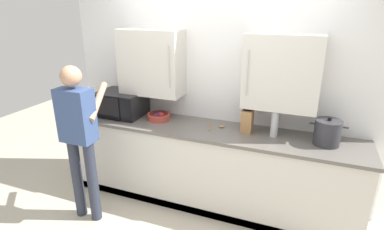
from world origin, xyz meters
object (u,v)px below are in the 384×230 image
at_px(knife_block, 247,121).
at_px(microwave_oven, 120,103).
at_px(person_figure, 79,132).
at_px(wooden_spoon, 216,127).
at_px(stock_pot, 327,132).
at_px(thermos_flask, 275,122).
at_px(fruit_bowl, 159,116).

bearing_deg(knife_block, microwave_oven, -179.05).
height_order(microwave_oven, person_figure, person_figure).
bearing_deg(microwave_oven, wooden_spoon, 1.27).
distance_m(stock_pot, person_figure, 2.42).
bearing_deg(wooden_spoon, microwave_oven, -178.73).
relative_size(microwave_oven, thermos_flask, 1.67).
xyz_separation_m(fruit_bowl, thermos_flask, (1.31, -0.01, 0.12)).
relative_size(wooden_spoon, fruit_bowl, 0.79).
height_order(wooden_spoon, knife_block, knife_block).
relative_size(microwave_oven, stock_pot, 1.56).
xyz_separation_m(stock_pot, person_figure, (-2.30, -0.76, -0.05)).
relative_size(thermos_flask, person_figure, 0.19).
xyz_separation_m(thermos_flask, person_figure, (-1.80, -0.77, -0.09)).
bearing_deg(stock_pot, knife_block, 178.25).
xyz_separation_m(wooden_spoon, knife_block, (0.34, -0.00, 0.12)).
relative_size(fruit_bowl, thermos_flask, 0.83).
relative_size(wooden_spoon, knife_block, 0.64).
bearing_deg(fruit_bowl, microwave_oven, -177.40).
bearing_deg(knife_block, person_figure, -152.87).
bearing_deg(person_figure, fruit_bowl, 57.85).
distance_m(microwave_oven, fruit_bowl, 0.52).
relative_size(stock_pot, person_figure, 0.21).
distance_m(microwave_oven, wooden_spoon, 1.21).
bearing_deg(knife_block, fruit_bowl, -179.87).
bearing_deg(microwave_oven, fruit_bowl, 2.60).
distance_m(microwave_oven, person_figure, 0.76).
bearing_deg(knife_block, wooden_spoon, 179.80).
xyz_separation_m(wooden_spoon, thermos_flask, (0.62, -0.02, 0.15)).
bearing_deg(thermos_flask, fruit_bowl, 179.45).
bearing_deg(wooden_spoon, thermos_flask, -1.48).
relative_size(microwave_oven, knife_block, 1.62).
xyz_separation_m(microwave_oven, stock_pot, (2.32, 0.00, -0.02)).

